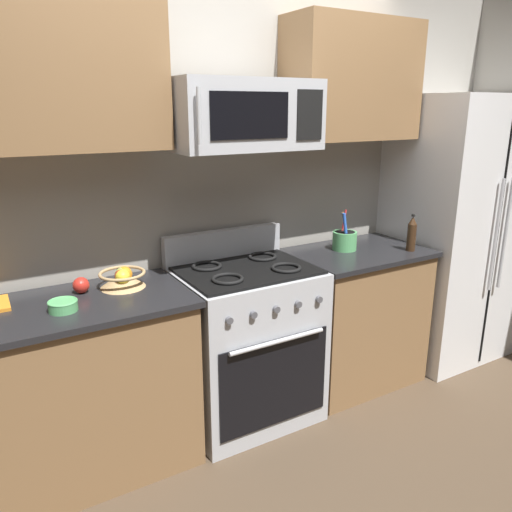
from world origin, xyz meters
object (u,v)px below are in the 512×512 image
(refrigerator, at_px, (453,230))
(bottle_soy, at_px, (412,234))
(prep_bowl, at_px, (63,305))
(utensil_crock, at_px, (345,240))
(fruit_basket, at_px, (123,278))
(range_oven, at_px, (246,342))
(apple_loose, at_px, (81,285))
(microwave, at_px, (243,115))

(refrigerator, relative_size, bottle_soy, 7.93)
(refrigerator, distance_m, prep_bowl, 2.70)
(utensil_crock, relative_size, fruit_basket, 1.09)
(range_oven, xyz_separation_m, fruit_basket, (-0.67, 0.09, 0.49))
(apple_loose, bearing_deg, microwave, -5.80)
(utensil_crock, xyz_separation_m, bottle_soy, (0.35, -0.23, 0.04))
(apple_loose, distance_m, prep_bowl, 0.23)
(range_oven, xyz_separation_m, refrigerator, (1.71, -0.02, 0.46))
(prep_bowl, bearing_deg, utensil_crock, 4.60)
(fruit_basket, bearing_deg, apple_loose, 172.85)
(microwave, relative_size, bottle_soy, 3.29)
(range_oven, distance_m, fruit_basket, 0.83)
(apple_loose, distance_m, bottle_soy, 2.00)
(fruit_basket, bearing_deg, bottle_soy, -8.36)
(microwave, height_order, bottle_soy, microwave)
(apple_loose, bearing_deg, range_oven, -7.51)
(microwave, height_order, apple_loose, microwave)
(refrigerator, relative_size, microwave, 2.41)
(range_oven, xyz_separation_m, microwave, (-0.00, 0.03, 1.28))
(refrigerator, height_order, apple_loose, refrigerator)
(refrigerator, xyz_separation_m, fruit_basket, (-2.38, 0.11, 0.02))
(bottle_soy, height_order, prep_bowl, bottle_soy)
(refrigerator, distance_m, utensil_crock, 0.95)
(apple_loose, bearing_deg, fruit_basket, -7.15)
(refrigerator, distance_m, microwave, 1.89)
(refrigerator, relative_size, fruit_basket, 8.02)
(fruit_basket, distance_m, prep_bowl, 0.36)
(microwave, bearing_deg, apple_loose, 174.20)
(refrigerator, bearing_deg, bottle_soy, -165.64)
(fruit_basket, xyz_separation_m, bottle_soy, (1.77, -0.26, 0.06))
(range_oven, distance_m, apple_loose, 1.00)
(utensil_crock, bearing_deg, fruit_basket, 178.89)
(refrigerator, bearing_deg, range_oven, 179.42)
(range_oven, relative_size, microwave, 1.41)
(prep_bowl, bearing_deg, bottle_soy, -2.53)
(range_oven, bearing_deg, apple_loose, 172.49)
(fruit_basket, distance_m, bottle_soy, 1.79)
(utensil_crock, height_order, prep_bowl, utensil_crock)
(range_oven, relative_size, apple_loose, 13.67)
(utensil_crock, relative_size, bottle_soy, 1.07)
(utensil_crock, relative_size, apple_loose, 3.18)
(range_oven, xyz_separation_m, utensil_crock, (0.76, 0.06, 0.50))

